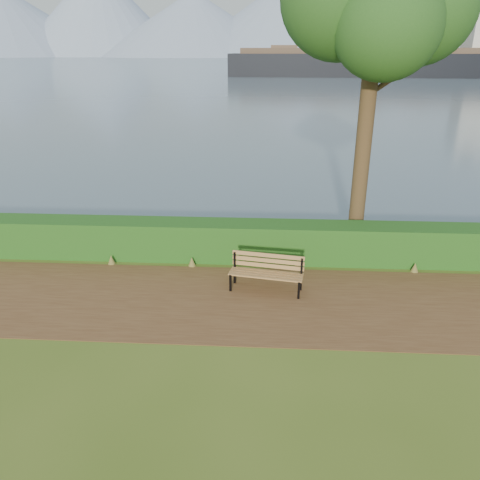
{
  "coord_description": "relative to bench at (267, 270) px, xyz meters",
  "views": [
    {
      "loc": [
        0.78,
        -8.72,
        5.15
      ],
      "look_at": [
        0.18,
        1.2,
        1.1
      ],
      "focal_mm": 35.0,
      "sensor_mm": 36.0,
      "label": 1
    }
  ],
  "objects": [
    {
      "name": "ground",
      "position": [
        -0.81,
        -0.92,
        -0.48
      ],
      "size": [
        140.0,
        140.0,
        0.0
      ],
      "primitive_type": "plane",
      "color": "#465E1B",
      "rests_on": "ground"
    },
    {
      "name": "path",
      "position": [
        -0.81,
        -0.62,
        -0.48
      ],
      "size": [
        40.0,
        3.4,
        0.01
      ],
      "primitive_type": "cube",
      "color": "brown",
      "rests_on": "ground"
    },
    {
      "name": "hedge",
      "position": [
        -0.81,
        1.68,
        0.02
      ],
      "size": [
        32.0,
        0.85,
        1.0
      ],
      "primitive_type": "cube",
      "color": "#1A4915",
      "rests_on": "ground"
    },
    {
      "name": "water",
      "position": [
        -0.81,
        259.08,
        -0.48
      ],
      "size": [
        700.0,
        510.0,
        0.0
      ],
      "primitive_type": "cube",
      "color": "#455D6F",
      "rests_on": "ground"
    },
    {
      "name": "mountains",
      "position": [
        -9.98,
        405.13,
        27.21
      ],
      "size": [
        585.0,
        190.0,
        70.0
      ],
      "color": "#8394AF",
      "rests_on": "ground"
    },
    {
      "name": "bench",
      "position": [
        0.0,
        0.0,
        0.0
      ],
      "size": [
        1.73,
        0.77,
        0.84
      ],
      "rotation": [
        0.0,
        0.0,
        -0.17
      ],
      "color": "black",
      "rests_on": "ground"
    },
    {
      "name": "cargo_ship",
      "position": [
        24.72,
        92.83,
        2.31
      ],
      "size": [
        62.11,
        12.81,
        18.73
      ],
      "rotation": [
        0.0,
        0.0,
        -0.05
      ],
      "color": "black",
      "rests_on": "ground"
    }
  ]
}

